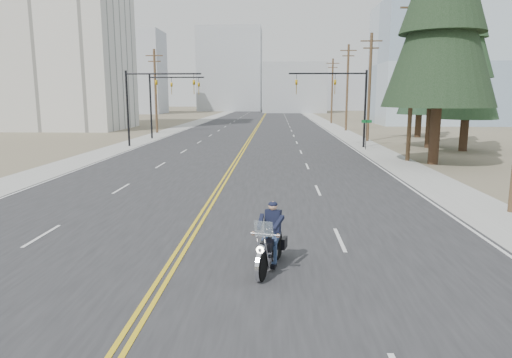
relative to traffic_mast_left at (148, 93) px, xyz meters
The scene contains 25 objects.
ground_plane 33.60m from the traffic_mast_left, 74.33° to the right, with size 400.00×400.00×0.00m, color #776D56.
road 39.36m from the traffic_mast_left, 76.71° to the left, with size 20.00×200.00×0.01m, color #303033.
sidewalk_left 38.40m from the traffic_mast_left, 93.80° to the left, with size 3.00×200.00×0.01m, color #A5A5A0.
sidewalk_right 43.45m from the traffic_mast_left, 61.68° to the left, with size 3.00×200.00×0.01m, color #A5A5A0.
traffic_mast_left is the anchor object (origin of this frame).
traffic_mast_right 17.95m from the traffic_mast_left, ahead, with size 7.10×0.26×7.00m.
traffic_mast_far 8.01m from the traffic_mast_left, 92.40° to the left, with size 6.10×0.26×7.00m.
street_sign 20.12m from the traffic_mast_left, ahead, with size 0.90×0.06×2.62m.
utility_pole_b 23.31m from the traffic_mast_left, 22.74° to the right, with size 2.20×0.30×11.50m.
utility_pole_c 22.31m from the traffic_mast_left, 15.61° to the left, with size 2.20×0.30×11.00m.
utility_pole_d 30.06m from the traffic_mast_left, 44.36° to the left, with size 2.20×0.30×11.50m.
utility_pole_e 43.66m from the traffic_mast_left, 60.53° to the left, with size 2.20×0.30×11.00m.
utility_pole_left 16.39m from the traffic_mast_left, 102.42° to the left, with size 2.20×0.30×10.50m.
apartment_block 31.50m from the traffic_mast_left, 129.59° to the left, with size 18.00×14.00×30.00m, color silver.
glass_building 56.11m from the traffic_mast_left, 42.84° to the left, with size 24.00×16.00×20.00m, color #9EB5CC.
haze_bldg_a 87.20m from the traffic_mast_left, 107.41° to the left, with size 14.00×12.00×22.00m, color #B7BCC6.
haze_bldg_b 94.56m from the traffic_mast_left, 79.66° to the left, with size 18.00×14.00×14.00m, color #ADB2B7.
haze_bldg_c 92.19m from the traffic_mast_left, 57.88° to the left, with size 16.00×12.00×18.00m, color #B7BCC6.
haze_bldg_d 108.34m from the traffic_mast_left, 91.60° to the left, with size 20.00×15.00×26.00m, color #ADB2B7.
haze_bldg_e 122.80m from the traffic_mast_left, 73.94° to the left, with size 14.00×14.00×12.00m, color #B7BCC6.
haze_bldg_f 106.28m from the traffic_mast_left, 112.71° to the left, with size 12.00×12.00×16.00m, color #ADB2B7.
motorcyclist 33.04m from the traffic_mast_left, 69.08° to the right, with size 1.00×2.34×1.83m, color black, non-canonical shape.
conifer_mid 28.29m from the traffic_mast_left, ahead, with size 5.21×5.21×13.89m.
conifer_tall 26.49m from the traffic_mast_left, ahead, with size 6.57×6.57×18.26m.
conifer_far 30.37m from the traffic_mast_left, 21.22° to the left, with size 4.94×4.94×13.24m.
Camera 1 is at (2.88, -10.48, 4.67)m, focal length 32.00 mm.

